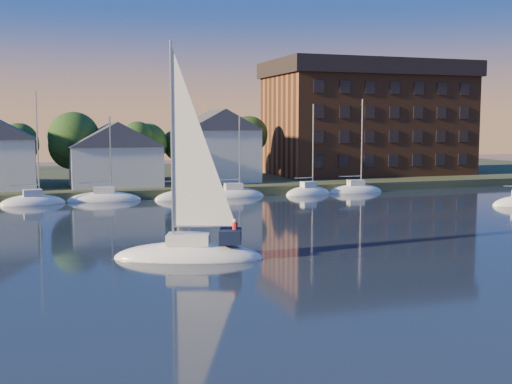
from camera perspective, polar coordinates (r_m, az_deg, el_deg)
name	(u,v)px	position (r m, az deg, el deg)	size (l,w,h in m)	color
ground	(388,316)	(30.77, 11.65, -10.71)	(260.00, 260.00, 0.00)	black
shoreline_land	(142,181)	(101.87, -10.11, 1.01)	(160.00, 50.00, 2.00)	#2F3B22
wooden_dock	(170,196)	(79.31, -7.63, -0.37)	(120.00, 3.00, 1.00)	brown
clubhouse_centre	(115,153)	(82.94, -12.42, 3.38)	(11.55, 8.40, 8.08)	silver
clubhouse_east	(218,145)	(87.50, -3.41, 4.21)	(10.50, 8.40, 9.80)	silver
condo_block	(368,118)	(102.76, 9.89, 6.52)	(31.00, 17.00, 17.40)	brown
tree_line	(168,136)	(90.01, -7.79, 4.97)	(93.40, 5.40, 8.90)	#342517
moored_fleet	(106,201)	(75.21, -13.18, -0.75)	(71.50, 2.40, 12.05)	white
hero_sailboat	(191,249)	(42.49, -5.82, -5.08)	(10.38, 6.27, 15.23)	white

